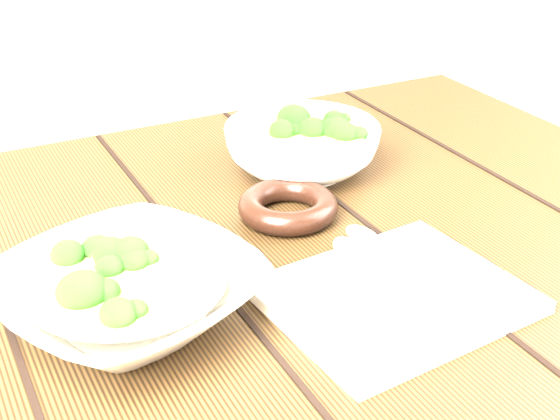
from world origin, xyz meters
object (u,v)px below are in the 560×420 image
soup_bowl_front (128,293)px  trivet (288,206)px  table (224,350)px  soup_bowl_back (302,147)px  napkin (394,297)px

soup_bowl_front → trivet: bearing=26.7°
table → soup_bowl_back: (0.18, 0.16, 0.15)m
table → soup_bowl_front: (-0.12, -0.06, 0.15)m
table → trivet: trivet is taller
table → soup_bowl_front: soup_bowl_front is taller
trivet → napkin: 0.20m
trivet → napkin: (0.01, -0.20, -0.01)m
table → napkin: bearing=-52.0°
soup_bowl_front → napkin: (0.23, -0.09, -0.02)m
soup_bowl_back → napkin: (-0.07, -0.31, -0.03)m
soup_bowl_back → trivet: 0.13m
napkin → trivet: bearing=87.7°
soup_bowl_back → trivet: soup_bowl_back is taller
table → trivet: (0.11, 0.05, 0.13)m
soup_bowl_back → napkin: size_ratio=0.98×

